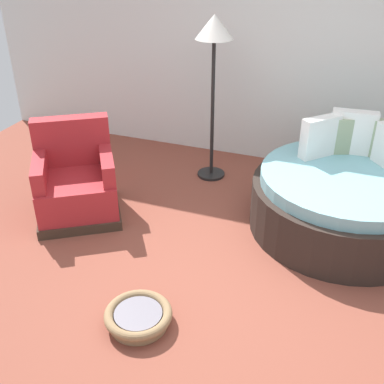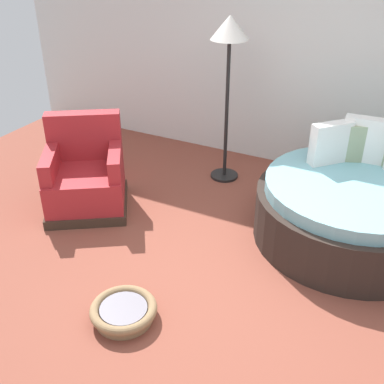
% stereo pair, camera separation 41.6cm
% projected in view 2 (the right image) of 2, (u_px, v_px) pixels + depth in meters
% --- Properties ---
extents(ground_plane, '(8.00, 8.00, 0.02)m').
position_uv_depth(ground_plane, '(223.00, 281.00, 3.99)').
color(ground_plane, brown).
extents(back_wall, '(8.00, 0.12, 3.17)m').
position_uv_depth(back_wall, '(320.00, 32.00, 5.08)').
color(back_wall, silver).
rests_on(back_wall, ground_plane).
extents(round_daybed, '(1.75, 1.75, 1.03)m').
position_uv_depth(round_daybed, '(351.00, 208.00, 4.37)').
color(round_daybed, '#2D231E').
rests_on(round_daybed, ground_plane).
extents(red_armchair, '(1.10, 1.10, 0.94)m').
position_uv_depth(red_armchair, '(86.00, 178.00, 4.87)').
color(red_armchair, '#38281E').
rests_on(red_armchair, ground_plane).
extents(pet_basket, '(0.51, 0.51, 0.13)m').
position_uv_depth(pet_basket, '(124.00, 311.00, 3.56)').
color(pet_basket, '#8E704C').
rests_on(pet_basket, ground_plane).
extents(floor_lamp, '(0.40, 0.40, 1.82)m').
position_uv_depth(floor_lamp, '(229.00, 44.00, 4.83)').
color(floor_lamp, black).
rests_on(floor_lamp, ground_plane).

